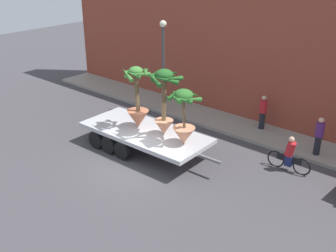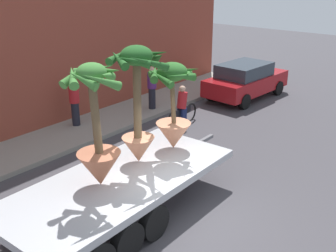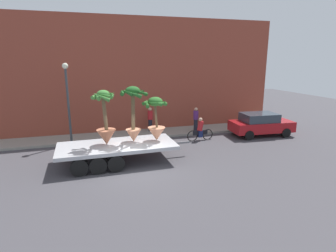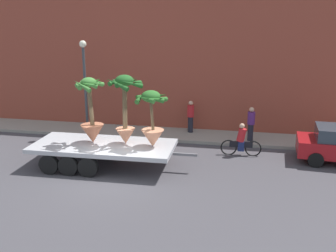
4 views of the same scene
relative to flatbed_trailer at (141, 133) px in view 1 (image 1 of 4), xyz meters
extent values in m
plane|color=#423F44|center=(0.97, -1.28, -0.77)|extent=(60.00, 60.00, 0.00)
cube|color=gray|center=(0.97, 4.82, -0.70)|extent=(24.00, 2.20, 0.15)
cube|color=brown|center=(0.97, 6.52, 3.26)|extent=(24.00, 1.20, 8.07)
cube|color=#B7BABF|center=(0.24, 0.00, 0.12)|extent=(5.94, 2.68, 0.18)
cylinder|color=black|center=(-1.67, 1.17, -0.37)|extent=(0.80, 0.23, 0.80)
cylinder|color=black|center=(-1.62, -1.24, -0.37)|extent=(0.80, 0.23, 0.80)
cylinder|color=black|center=(-0.84, 1.19, -0.37)|extent=(0.80, 0.23, 0.80)
cylinder|color=black|center=(-0.80, -1.22, -0.37)|extent=(0.80, 0.23, 0.80)
cylinder|color=black|center=(-0.02, 1.20, -0.37)|extent=(0.80, 0.23, 0.80)
cylinder|color=black|center=(0.03, -1.20, -0.37)|extent=(0.80, 0.23, 0.80)
cube|color=slate|center=(3.69, 0.07, -0.03)|extent=(1.00, 0.12, 0.10)
cone|color=tan|center=(1.14, 0.25, 0.53)|extent=(0.81, 0.81, 0.66)
cylinder|color=brown|center=(1.15, 0.25, 1.86)|extent=(0.23, 0.19, 2.01)
ellipsoid|color=#235B23|center=(1.16, 0.25, 2.87)|extent=(0.75, 0.75, 0.47)
cone|color=#235B23|center=(1.67, 0.25, 2.82)|extent=(0.20, 1.04, 0.41)
cone|color=#235B23|center=(1.38, 0.55, 2.81)|extent=(0.74, 0.63, 0.39)
cone|color=#235B23|center=(1.06, 0.69, 2.83)|extent=(0.95, 0.38, 0.36)
cone|color=#235B23|center=(0.77, 0.43, 2.82)|extent=(0.56, 0.89, 0.38)
cone|color=#235B23|center=(0.83, 0.04, 2.82)|extent=(0.60, 0.78, 0.36)
cone|color=#235B23|center=(1.02, -0.24, 2.80)|extent=(1.05, 0.47, 0.54)
cone|color=#235B23|center=(1.54, -0.08, 2.81)|extent=(0.81, 0.91, 0.48)
cone|color=#B26647|center=(-0.26, 0.11, 0.60)|extent=(0.97, 0.97, 0.78)
cylinder|color=brown|center=(-0.29, 0.11, 1.88)|extent=(0.27, 0.18, 1.80)
ellipsoid|color=#428438|center=(-0.31, 0.11, 2.78)|extent=(0.62, 0.62, 0.39)
cone|color=#428438|center=(0.09, 0.05, 2.73)|extent=(0.31, 0.86, 0.37)
cone|color=#428438|center=(-0.01, 0.38, 2.74)|extent=(0.71, 0.75, 0.34)
cone|color=#428438|center=(-0.35, 0.54, 2.70)|extent=(0.89, 0.28, 0.52)
cone|color=#428438|center=(-0.62, 0.32, 2.72)|extent=(0.61, 0.75, 0.41)
cone|color=#428438|center=(-0.63, 0.01, 2.70)|extent=(0.40, 0.71, 0.43)
cone|color=#428438|center=(-0.43, -0.30, 2.69)|extent=(0.88, 0.42, 0.53)
cone|color=#428438|center=(-0.16, -0.16, 2.72)|extent=(0.67, 0.49, 0.38)
cone|color=tan|center=(2.34, 0.10, 0.56)|extent=(0.93, 0.93, 0.71)
cylinder|color=brown|center=(2.31, 0.10, 1.61)|extent=(0.22, 0.12, 1.38)
ellipsoid|color=#2D6B28|center=(2.28, 0.10, 2.29)|extent=(0.77, 0.77, 0.48)
cone|color=#2D6B28|center=(2.76, 0.07, 2.24)|extent=(0.26, 0.99, 0.45)
cone|color=#2D6B28|center=(2.48, 0.50, 2.25)|extent=(0.91, 0.59, 0.39)
cone|color=#2D6B28|center=(2.01, 0.44, 2.26)|extent=(0.82, 0.72, 0.34)
cone|color=#2D6B28|center=(1.85, 0.15, 2.24)|extent=(0.30, 0.90, 0.44)
cone|color=#2D6B28|center=(2.15, -0.27, 2.26)|extent=(0.84, 0.45, 0.33)
cone|color=#2D6B28|center=(2.49, -0.23, 2.25)|extent=(0.80, 0.61, 0.38)
torus|color=black|center=(6.43, 2.53, -0.43)|extent=(0.74, 0.09, 0.74)
torus|color=black|center=(5.33, 2.48, -0.43)|extent=(0.74, 0.09, 0.74)
cube|color=black|center=(5.88, 2.50, -0.25)|extent=(1.04, 0.11, 0.28)
cylinder|color=red|center=(5.88, 2.50, 0.20)|extent=(0.46, 0.36, 0.65)
sphere|color=tan|center=(5.88, 2.50, 0.62)|extent=(0.24, 0.24, 0.24)
cube|color=navy|center=(5.88, 2.50, -0.33)|extent=(0.29, 0.25, 0.44)
cylinder|color=black|center=(3.17, 5.23, -0.20)|extent=(0.28, 0.28, 0.85)
cylinder|color=red|center=(3.17, 5.23, 0.54)|extent=(0.36, 0.36, 0.62)
sphere|color=tan|center=(3.17, 5.23, 0.97)|extent=(0.24, 0.24, 0.24)
cylinder|color=black|center=(6.30, 4.33, -0.20)|extent=(0.28, 0.28, 0.85)
cylinder|color=#51236B|center=(6.30, 4.33, 0.54)|extent=(0.36, 0.36, 0.62)
sphere|color=tan|center=(6.30, 4.33, 0.97)|extent=(0.24, 0.24, 0.24)
cylinder|color=#383D42|center=(-2.18, 4.02, 1.63)|extent=(0.14, 0.14, 4.50)
sphere|color=#EAEACC|center=(-2.18, 4.02, 4.03)|extent=(0.36, 0.36, 0.36)
camera|label=1|loc=(11.62, -11.77, 7.65)|focal=43.74mm
camera|label=2|loc=(-5.70, -6.26, 4.79)|focal=44.75mm
camera|label=3|loc=(-1.08, -13.53, 4.42)|focal=29.40mm
camera|label=4|loc=(5.89, -14.40, 5.27)|focal=41.07mm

